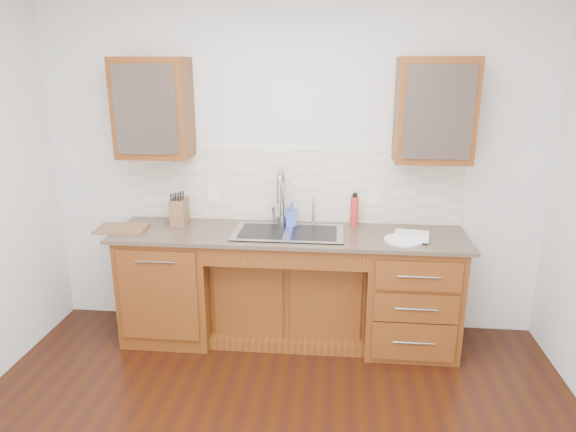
# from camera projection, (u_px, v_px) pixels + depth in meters

# --- Properties ---
(wall_back) EXTENTS (4.00, 0.10, 2.70)m
(wall_back) POSITION_uv_depth(u_px,v_px,m) (293.00, 167.00, 4.16)
(wall_back) COLOR silver
(wall_back) RESTS_ON ground
(base_cabinet_left) EXTENTS (0.70, 0.62, 0.88)m
(base_cabinet_left) POSITION_uv_depth(u_px,v_px,m) (172.00, 283.00, 4.16)
(base_cabinet_left) COLOR #593014
(base_cabinet_left) RESTS_ON ground
(base_cabinet_center) EXTENTS (1.20, 0.44, 0.70)m
(base_cabinet_center) POSITION_uv_depth(u_px,v_px,m) (290.00, 294.00, 4.18)
(base_cabinet_center) COLOR #593014
(base_cabinet_center) RESTS_ON ground
(base_cabinet_right) EXTENTS (0.70, 0.62, 0.88)m
(base_cabinet_right) POSITION_uv_depth(u_px,v_px,m) (410.00, 293.00, 3.98)
(base_cabinet_right) COLOR #593014
(base_cabinet_right) RESTS_ON ground
(countertop) EXTENTS (2.70, 0.65, 0.03)m
(countertop) POSITION_uv_depth(u_px,v_px,m) (288.00, 234.00, 3.93)
(countertop) COLOR #84705B
(countertop) RESTS_ON base_cabinet_left
(backsplash) EXTENTS (2.70, 0.02, 0.59)m
(backsplash) POSITION_uv_depth(u_px,v_px,m) (292.00, 186.00, 4.14)
(backsplash) COLOR beige
(backsplash) RESTS_ON wall_back
(sink) EXTENTS (0.84, 0.46, 0.19)m
(sink) POSITION_uv_depth(u_px,v_px,m) (288.00, 244.00, 3.93)
(sink) COLOR #9E9EA5
(sink) RESTS_ON countertop
(faucet) EXTENTS (0.04, 0.04, 0.40)m
(faucet) POSITION_uv_depth(u_px,v_px,m) (282.00, 200.00, 4.08)
(faucet) COLOR #999993
(faucet) RESTS_ON countertop
(filter_tap) EXTENTS (0.02, 0.02, 0.24)m
(filter_tap) POSITION_uv_depth(u_px,v_px,m) (313.00, 210.00, 4.09)
(filter_tap) COLOR #999993
(filter_tap) RESTS_ON countertop
(upper_cabinet_left) EXTENTS (0.55, 0.34, 0.75)m
(upper_cabinet_left) POSITION_uv_depth(u_px,v_px,m) (153.00, 108.00, 3.91)
(upper_cabinet_left) COLOR #593014
(upper_cabinet_left) RESTS_ON wall_back
(upper_cabinet_right) EXTENTS (0.55, 0.34, 0.75)m
(upper_cabinet_right) POSITION_uv_depth(u_px,v_px,m) (435.00, 111.00, 3.71)
(upper_cabinet_right) COLOR #593014
(upper_cabinet_right) RESTS_ON wall_back
(outlet_left) EXTENTS (0.08, 0.01, 0.12)m
(outlet_left) POSITION_uv_depth(u_px,v_px,m) (213.00, 194.00, 4.21)
(outlet_left) COLOR white
(outlet_left) RESTS_ON backsplash
(outlet_right) EXTENTS (0.08, 0.01, 0.12)m
(outlet_right) POSITION_uv_depth(u_px,v_px,m) (373.00, 198.00, 4.09)
(outlet_right) COLOR white
(outlet_right) RESTS_ON backsplash
(soap_bottle) EXTENTS (0.09, 0.10, 0.19)m
(soap_bottle) POSITION_uv_depth(u_px,v_px,m) (292.00, 214.00, 4.06)
(soap_bottle) COLOR blue
(soap_bottle) RESTS_ON countertop
(water_bottle) EXTENTS (0.08, 0.08, 0.24)m
(water_bottle) POSITION_uv_depth(u_px,v_px,m) (354.00, 211.00, 4.05)
(water_bottle) COLOR #B72A25
(water_bottle) RESTS_ON countertop
(plate) EXTENTS (0.34, 0.34, 0.02)m
(plate) POSITION_uv_depth(u_px,v_px,m) (404.00, 240.00, 3.73)
(plate) COLOR white
(plate) RESTS_ON countertop
(dish_towel) EXTENTS (0.27, 0.21, 0.04)m
(dish_towel) POSITION_uv_depth(u_px,v_px,m) (412.00, 236.00, 3.75)
(dish_towel) COLOR silver
(dish_towel) RESTS_ON plate
(knife_block) EXTENTS (0.12, 0.19, 0.20)m
(knife_block) POSITION_uv_depth(u_px,v_px,m) (179.00, 212.00, 4.11)
(knife_block) COLOR olive
(knife_block) RESTS_ON countertop
(cutting_board) EXTENTS (0.39, 0.29, 0.02)m
(cutting_board) POSITION_uv_depth(u_px,v_px,m) (122.00, 229.00, 3.99)
(cutting_board) COLOR #A26326
(cutting_board) RESTS_ON countertop
(cup_left_a) EXTENTS (0.13, 0.13, 0.09)m
(cup_left_a) POSITION_uv_depth(u_px,v_px,m) (137.00, 115.00, 3.94)
(cup_left_a) COLOR white
(cup_left_a) RESTS_ON upper_cabinet_left
(cup_left_b) EXTENTS (0.13, 0.13, 0.09)m
(cup_left_b) POSITION_uv_depth(u_px,v_px,m) (171.00, 115.00, 3.91)
(cup_left_b) COLOR white
(cup_left_b) RESTS_ON upper_cabinet_left
(cup_right_a) EXTENTS (0.14, 0.14, 0.09)m
(cup_right_a) POSITION_uv_depth(u_px,v_px,m) (418.00, 118.00, 3.74)
(cup_right_a) COLOR white
(cup_right_a) RESTS_ON upper_cabinet_right
(cup_right_b) EXTENTS (0.10, 0.10, 0.09)m
(cup_right_b) POSITION_uv_depth(u_px,v_px,m) (447.00, 118.00, 3.72)
(cup_right_b) COLOR silver
(cup_right_b) RESTS_ON upper_cabinet_right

